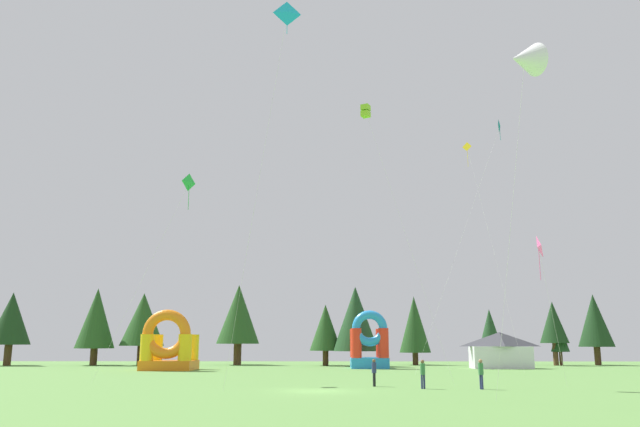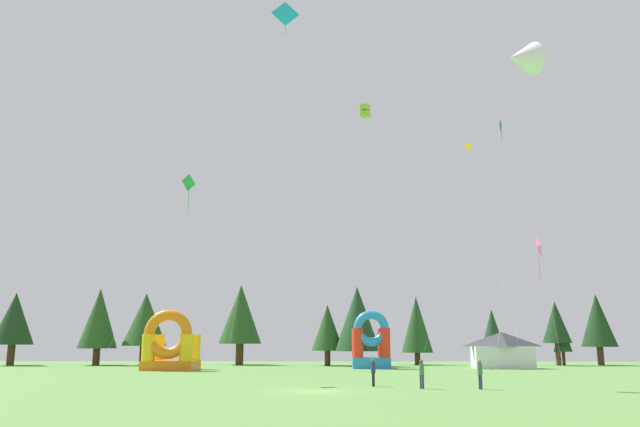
% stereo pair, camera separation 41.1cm
% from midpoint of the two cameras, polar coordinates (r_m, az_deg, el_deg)
% --- Properties ---
extents(ground_plane, '(120.00, 120.00, 0.00)m').
position_cam_midpoint_polar(ground_plane, '(39.15, -0.61, -15.80)').
color(ground_plane, '#5B8C42').
extents(kite_lime_box, '(5.92, 3.13, 20.94)m').
position_cam_midpoint_polar(kite_lime_box, '(49.46, 3.94, 9.15)').
color(kite_lime_box, '#8CD826').
rests_on(kite_lime_box, ground_plane).
extents(kite_white_delta, '(2.59, 4.56, 17.65)m').
position_cam_midpoint_polar(kite_white_delta, '(33.78, 17.69, 13.17)').
color(kite_white_delta, white).
rests_on(kite_white_delta, ground_plane).
extents(kite_teal_diamond, '(10.67, 5.01, 25.84)m').
position_cam_midpoint_polar(kite_teal_diamond, '(69.77, 15.79, 7.38)').
color(kite_teal_diamond, '#0C7F7A').
rests_on(kite_teal_diamond, ground_plane).
extents(kite_cyan_diamond, '(4.51, 3.03, 24.09)m').
position_cam_midpoint_polar(kite_cyan_diamond, '(42.05, -3.30, 17.51)').
color(kite_cyan_diamond, '#19B7CC').
rests_on(kite_cyan_diamond, ground_plane).
extents(kite_green_diamond, '(6.70, 1.53, 15.69)m').
position_cam_midpoint_polar(kite_green_diamond, '(50.70, -11.99, 2.56)').
color(kite_green_diamond, green).
rests_on(kite_green_diamond, ground_plane).
extents(kite_yellow_diamond, '(2.74, 9.49, 25.84)m').
position_cam_midpoint_polar(kite_yellow_diamond, '(76.30, 13.14, 5.45)').
color(kite_yellow_diamond, yellow).
rests_on(kite_yellow_diamond, ground_plane).
extents(kite_pink_diamond, '(2.04, 1.71, 9.71)m').
position_cam_midpoint_polar(kite_pink_diamond, '(45.30, 18.84, -3.08)').
color(kite_pink_diamond, '#EA599E').
rests_on(kite_pink_diamond, ground_plane).
extents(person_near_camera, '(0.41, 0.41, 1.84)m').
position_cam_midpoint_polar(person_near_camera, '(41.81, 14.09, -13.70)').
color(person_near_camera, navy).
rests_on(person_near_camera, ground_plane).
extents(person_midfield, '(0.41, 0.41, 1.79)m').
position_cam_midpoint_polar(person_midfield, '(41.57, 9.00, -13.95)').
color(person_midfield, navy).
rests_on(person_midfield, ground_plane).
extents(person_far_side, '(0.41, 0.41, 1.78)m').
position_cam_midpoint_polar(person_far_side, '(43.36, 4.64, -13.95)').
color(person_far_side, black).
rests_on(person_far_side, ground_plane).
extents(inflatable_red_slide, '(5.34, 4.97, 6.23)m').
position_cam_midpoint_polar(inflatable_red_slide, '(69.51, -13.72, -11.81)').
color(inflatable_red_slide, orange).
rests_on(inflatable_red_slide, ground_plane).
extents(inflatable_blue_arch, '(4.20, 4.82, 6.39)m').
position_cam_midpoint_polar(inflatable_blue_arch, '(73.11, 4.32, -12.01)').
color(inflatable_blue_arch, '#268CD8').
rests_on(inflatable_blue_arch, ground_plane).
extents(festival_tent, '(6.51, 3.06, 4.00)m').
position_cam_midpoint_polar(festival_tent, '(74.98, 15.86, -11.82)').
color(festival_tent, silver).
rests_on(festival_tent, ground_plane).
extents(tree_row_0, '(5.12, 5.12, 9.18)m').
position_cam_midpoint_polar(tree_row_0, '(90.54, -26.29, -8.54)').
color(tree_row_0, '#4C331E').
rests_on(tree_row_0, ground_plane).
extents(tree_row_1, '(4.94, 4.94, 9.76)m').
position_cam_midpoint_polar(tree_row_1, '(87.11, -19.73, -8.93)').
color(tree_row_1, '#4C331E').
rests_on(tree_row_1, ground_plane).
extents(tree_row_2, '(5.58, 5.58, 9.11)m').
position_cam_midpoint_polar(tree_row_2, '(85.17, -15.87, -9.23)').
color(tree_row_2, '#4C331E').
rests_on(tree_row_2, ground_plane).
extents(tree_row_3, '(5.60, 5.60, 10.34)m').
position_cam_midpoint_polar(tree_row_3, '(84.50, -7.54, -9.05)').
color(tree_row_3, '#4C331E').
rests_on(tree_row_3, ground_plane).
extents(tree_row_4, '(4.03, 4.03, 7.60)m').
position_cam_midpoint_polar(tree_row_4, '(81.03, 0.36, -10.31)').
color(tree_row_4, '#4C331E').
rests_on(tree_row_4, ground_plane).
extents(tree_row_5, '(5.66, 5.66, 9.76)m').
position_cam_midpoint_polar(tree_row_5, '(79.66, 3.08, -9.50)').
color(tree_row_5, '#4C331E').
rests_on(tree_row_5, ground_plane).
extents(tree_row_6, '(4.07, 4.07, 8.80)m').
position_cam_midpoint_polar(tree_row_6, '(84.43, 8.41, -9.91)').
color(tree_row_6, '#4C331E').
rests_on(tree_row_6, ground_plane).
extents(tree_row_7, '(2.57, 2.57, 7.08)m').
position_cam_midpoint_polar(tree_row_7, '(84.99, 14.99, -9.89)').
color(tree_row_7, '#4C331E').
rests_on(tree_row_7, ground_plane).
extents(tree_row_8, '(3.56, 3.56, 8.01)m').
position_cam_midpoint_polar(tree_row_8, '(86.77, 20.24, -9.26)').
color(tree_row_8, '#4C331E').
rests_on(tree_row_8, ground_plane).
extents(tree_row_9, '(2.27, 2.27, 5.70)m').
position_cam_midpoint_polar(tree_row_9, '(87.17, 20.73, -10.33)').
color(tree_row_9, '#4C331E').
rests_on(tree_row_9, ground_plane).
extents(tree_row_10, '(4.43, 4.43, 9.03)m').
position_cam_midpoint_polar(tree_row_10, '(89.84, 23.49, -8.89)').
color(tree_row_10, '#4C331E').
rests_on(tree_row_10, ground_plane).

